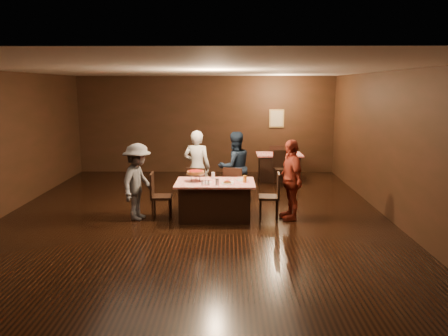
# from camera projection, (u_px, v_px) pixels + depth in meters

# --- Properties ---
(room) EXTENTS (10.00, 10.04, 3.02)m
(room) POSITION_uv_depth(u_px,v_px,m) (193.00, 114.00, 8.62)
(room) COLOR black
(room) RESTS_ON ground
(main_table) EXTENTS (1.60, 1.00, 0.77)m
(main_table) POSITION_uv_depth(u_px,v_px,m) (215.00, 200.00, 8.94)
(main_table) COLOR #B2110B
(main_table) RESTS_ON ground
(back_table) EXTENTS (1.30, 0.90, 0.77)m
(back_table) POSITION_uv_depth(u_px,v_px,m) (279.00, 167.00, 12.65)
(back_table) COLOR red
(back_table) RESTS_ON ground
(chair_far_left) EXTENTS (0.50, 0.50, 0.95)m
(chair_far_left) POSITION_uv_depth(u_px,v_px,m) (198.00, 187.00, 9.66)
(chair_far_left) COLOR black
(chair_far_left) RESTS_ON ground
(chair_far_right) EXTENTS (0.50, 0.50, 0.95)m
(chair_far_right) POSITION_uv_depth(u_px,v_px,m) (234.00, 188.00, 9.66)
(chair_far_right) COLOR black
(chair_far_right) RESTS_ON ground
(chair_end_left) EXTENTS (0.44, 0.44, 0.95)m
(chair_end_left) POSITION_uv_depth(u_px,v_px,m) (162.00, 196.00, 8.93)
(chair_end_left) COLOR black
(chair_end_left) RESTS_ON ground
(chair_end_right) EXTENTS (0.44, 0.44, 0.95)m
(chair_end_right) POSITION_uv_depth(u_px,v_px,m) (269.00, 196.00, 8.91)
(chair_end_right) COLOR black
(chair_end_right) RESTS_ON ground
(chair_back_near) EXTENTS (0.47, 0.47, 0.95)m
(chair_back_near) POSITION_uv_depth(u_px,v_px,m) (282.00, 168.00, 11.95)
(chair_back_near) COLOR black
(chair_back_near) RESTS_ON ground
(chair_back_far) EXTENTS (0.48, 0.48, 0.95)m
(chair_back_far) POSITION_uv_depth(u_px,v_px,m) (277.00, 160.00, 13.22)
(chair_back_far) COLOR black
(chair_back_far) RESTS_ON ground
(diner_white_jacket) EXTENTS (0.69, 0.51, 1.71)m
(diner_white_jacket) POSITION_uv_depth(u_px,v_px,m) (197.00, 167.00, 10.01)
(diner_white_jacket) COLOR silver
(diner_white_jacket) RESTS_ON ground
(diner_navy_hoodie) EXTENTS (0.99, 0.89, 1.66)m
(diner_navy_hoodie) POSITION_uv_depth(u_px,v_px,m) (235.00, 167.00, 10.15)
(diner_navy_hoodie) COLOR black
(diner_navy_hoodie) RESTS_ON ground
(diner_grey_knit) EXTENTS (0.83, 1.13, 1.56)m
(diner_grey_knit) POSITION_uv_depth(u_px,v_px,m) (138.00, 182.00, 8.83)
(diner_grey_knit) COLOR #545459
(diner_grey_knit) RESTS_ON ground
(diner_red_shirt) EXTENTS (0.60, 1.02, 1.64)m
(diner_red_shirt) POSITION_uv_depth(u_px,v_px,m) (291.00, 180.00, 8.84)
(diner_red_shirt) COLOR #A53826
(diner_red_shirt) RESTS_ON ground
(pizza_stand) EXTENTS (0.38, 0.38, 0.22)m
(pizza_stand) POSITION_uv_depth(u_px,v_px,m) (196.00, 173.00, 8.89)
(pizza_stand) COLOR black
(pizza_stand) RESTS_ON main_table
(plate_with_slice) EXTENTS (0.25, 0.25, 0.06)m
(plate_with_slice) POSITION_uv_depth(u_px,v_px,m) (227.00, 183.00, 8.68)
(plate_with_slice) COLOR white
(plate_with_slice) RESTS_ON main_table
(plate_empty) EXTENTS (0.25, 0.25, 0.01)m
(plate_empty) POSITION_uv_depth(u_px,v_px,m) (242.00, 180.00, 9.01)
(plate_empty) COLOR white
(plate_empty) RESTS_ON main_table
(glass_front_left) EXTENTS (0.08, 0.08, 0.14)m
(glass_front_left) POSITION_uv_depth(u_px,v_px,m) (217.00, 182.00, 8.56)
(glass_front_left) COLOR silver
(glass_front_left) RESTS_ON main_table
(glass_amber) EXTENTS (0.08, 0.08, 0.14)m
(glass_amber) POSITION_uv_depth(u_px,v_px,m) (245.00, 179.00, 8.80)
(glass_amber) COLOR #BF7F26
(glass_amber) RESTS_ON main_table
(glass_back) EXTENTS (0.08, 0.08, 0.14)m
(glass_back) POSITION_uv_depth(u_px,v_px,m) (213.00, 175.00, 9.15)
(glass_back) COLOR silver
(glass_back) RESTS_ON main_table
(condiments) EXTENTS (0.17, 0.10, 0.09)m
(condiments) POSITION_uv_depth(u_px,v_px,m) (206.00, 182.00, 8.58)
(condiments) COLOR silver
(condiments) RESTS_ON main_table
(napkin_center) EXTENTS (0.19, 0.19, 0.01)m
(napkin_center) POSITION_uv_depth(u_px,v_px,m) (230.00, 182.00, 8.86)
(napkin_center) COLOR white
(napkin_center) RESTS_ON main_table
(napkin_left) EXTENTS (0.21, 0.21, 0.01)m
(napkin_left) POSITION_uv_depth(u_px,v_px,m) (208.00, 182.00, 8.82)
(napkin_left) COLOR white
(napkin_left) RESTS_ON main_table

